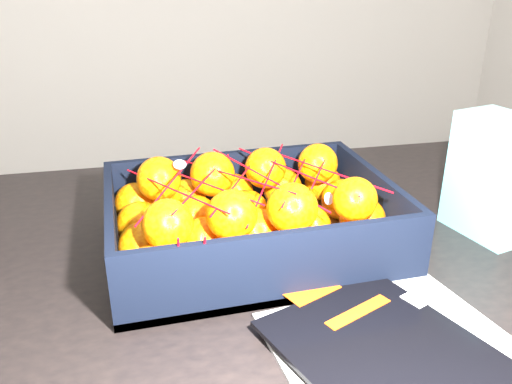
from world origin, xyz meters
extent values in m
cube|color=black|center=(0.03, -0.04, 0.73)|extent=(1.23, 0.85, 0.04)
cylinder|color=black|center=(-0.52, 0.31, 0.35)|extent=(0.06, 0.06, 0.71)
cylinder|color=black|center=(0.58, 0.31, 0.35)|extent=(0.06, 0.06, 0.71)
cube|color=beige|center=(0.04, -0.36, 0.75)|extent=(0.23, 0.29, 0.01)
cube|color=beige|center=(0.11, -0.36, 0.76)|extent=(0.25, 0.31, 0.01)
cube|color=black|center=(0.06, -0.36, 0.77)|extent=(0.28, 0.33, 0.01)
cube|color=#FF4D0D|center=(0.01, -0.21, 0.77)|extent=(0.09, 0.08, 0.00)
cube|color=white|center=(0.15, -0.26, 0.77)|extent=(0.06, 0.05, 0.00)
cube|color=#FF4D0D|center=(0.05, -0.28, 0.77)|extent=(0.10, 0.05, 0.00)
cube|color=olive|center=(-0.03, -0.05, 0.76)|extent=(0.43, 0.32, 0.01)
cube|color=black|center=(-0.03, 0.10, 0.80)|extent=(0.43, 0.01, 0.11)
cube|color=black|center=(-0.03, -0.21, 0.80)|extent=(0.43, 0.01, 0.11)
cube|color=black|center=(-0.24, -0.05, 0.80)|extent=(0.01, 0.30, 0.11)
cube|color=black|center=(0.18, -0.05, 0.80)|extent=(0.01, 0.30, 0.11)
sphere|color=orange|center=(-0.19, -0.17, 0.80)|extent=(0.07, 0.07, 0.07)
sphere|color=orange|center=(-0.20, -0.09, 0.80)|extent=(0.07, 0.07, 0.07)
sphere|color=orange|center=(-0.20, -0.02, 0.80)|extent=(0.07, 0.07, 0.07)
sphere|color=orange|center=(-0.20, 0.06, 0.80)|extent=(0.07, 0.07, 0.07)
sphere|color=orange|center=(-0.11, -0.17, 0.80)|extent=(0.07, 0.07, 0.07)
sphere|color=orange|center=(-0.11, -0.10, 0.80)|extent=(0.07, 0.07, 0.07)
sphere|color=orange|center=(-0.11, -0.01, 0.80)|extent=(0.07, 0.07, 0.07)
sphere|color=orange|center=(-0.11, 0.06, 0.80)|extent=(0.07, 0.07, 0.07)
sphere|color=orange|center=(-0.03, -0.17, 0.80)|extent=(0.07, 0.07, 0.07)
sphere|color=orange|center=(-0.03, -0.09, 0.80)|extent=(0.07, 0.07, 0.07)
sphere|color=orange|center=(-0.03, -0.02, 0.80)|extent=(0.07, 0.07, 0.07)
sphere|color=orange|center=(-0.03, 0.06, 0.80)|extent=(0.07, 0.07, 0.07)
sphere|color=orange|center=(0.05, -0.17, 0.80)|extent=(0.07, 0.07, 0.07)
sphere|color=orange|center=(0.05, -0.10, 0.80)|extent=(0.07, 0.07, 0.07)
sphere|color=orange|center=(0.05, -0.01, 0.80)|extent=(0.07, 0.07, 0.07)
sphere|color=orange|center=(0.06, 0.06, 0.80)|extent=(0.07, 0.07, 0.07)
sphere|color=orange|center=(0.14, -0.17, 0.80)|extent=(0.07, 0.07, 0.07)
sphere|color=orange|center=(0.14, -0.09, 0.80)|extent=(0.07, 0.07, 0.07)
sphere|color=orange|center=(0.14, -0.01, 0.80)|extent=(0.07, 0.07, 0.07)
sphere|color=orange|center=(0.14, 0.06, 0.80)|extent=(0.07, 0.07, 0.07)
sphere|color=orange|center=(-0.16, -0.14, 0.85)|extent=(0.07, 0.07, 0.07)
sphere|color=orange|center=(-0.16, 0.02, 0.85)|extent=(0.07, 0.07, 0.07)
sphere|color=orange|center=(-0.08, -0.13, 0.85)|extent=(0.07, 0.07, 0.07)
sphere|color=orange|center=(-0.07, 0.02, 0.85)|extent=(0.07, 0.07, 0.07)
sphere|color=orange|center=(0.01, -0.13, 0.85)|extent=(0.07, 0.07, 0.07)
sphere|color=orange|center=(0.02, 0.03, 0.85)|extent=(0.07, 0.07, 0.07)
sphere|color=orange|center=(0.11, -0.13, 0.85)|extent=(0.07, 0.07, 0.07)
sphere|color=orange|center=(0.11, 0.02, 0.85)|extent=(0.07, 0.07, 0.07)
cylinder|color=red|center=(-0.15, -0.06, 0.87)|extent=(0.12, 0.23, 0.02)
cylinder|color=red|center=(-0.10, -0.06, 0.87)|extent=(0.12, 0.23, 0.02)
cylinder|color=red|center=(-0.05, -0.05, 0.87)|extent=(0.12, 0.23, 0.03)
cylinder|color=red|center=(0.00, -0.06, 0.87)|extent=(0.12, 0.23, 0.03)
cylinder|color=red|center=(0.04, -0.04, 0.87)|extent=(0.12, 0.23, 0.01)
cylinder|color=red|center=(0.09, -0.05, 0.87)|extent=(0.12, 0.23, 0.01)
cylinder|color=red|center=(-0.15, -0.05, 0.87)|extent=(0.12, 0.23, 0.02)
cylinder|color=red|center=(-0.10, -0.05, 0.87)|extent=(0.12, 0.23, 0.01)
cylinder|color=red|center=(-0.05, -0.06, 0.87)|extent=(0.12, 0.23, 0.01)
cylinder|color=red|center=(0.00, -0.06, 0.87)|extent=(0.12, 0.22, 0.03)
cylinder|color=red|center=(0.04, -0.06, 0.87)|extent=(0.12, 0.23, 0.01)
cylinder|color=red|center=(0.09, -0.04, 0.87)|extent=(0.12, 0.22, 0.03)
cylinder|color=red|center=(-0.16, -0.20, 0.83)|extent=(0.00, 0.03, 0.09)
cylinder|color=red|center=(-0.13, -0.20, 0.83)|extent=(0.01, 0.04, 0.08)
cube|color=white|center=(0.37, -0.10, 0.85)|extent=(0.11, 0.15, 0.20)
camera|label=1|loc=(-0.21, -0.77, 1.17)|focal=37.22mm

